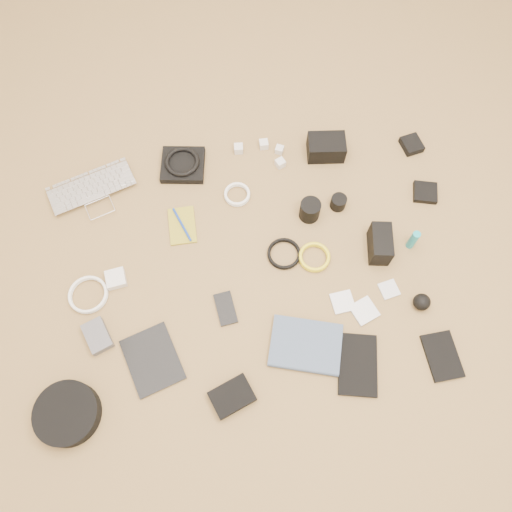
{
  "coord_description": "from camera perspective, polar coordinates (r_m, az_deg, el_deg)",
  "views": [
    {
      "loc": [
        -0.06,
        -0.66,
        1.67
      ],
      "look_at": [
        0.02,
        0.03,
        0.02
      ],
      "focal_mm": 35.0,
      "sensor_mm": 36.0,
      "label": 1
    }
  ],
  "objects": [
    {
      "name": "charger_b",
      "position": [
        2.02,
        2.69,
        12.05
      ],
      "size": [
        0.04,
        0.04,
        0.03
      ],
      "primitive_type": "cube",
      "rotation": [
        0.0,
        0.0,
        -0.43
      ],
      "color": "silver",
      "rests_on": "ground"
    },
    {
      "name": "phone",
      "position": [
        1.75,
        -3.5,
        -6.01
      ],
      "size": [
        0.08,
        0.13,
        0.01
      ],
      "primitive_type": "cube",
      "rotation": [
        0.0,
        0.0,
        0.15
      ],
      "color": "black",
      "rests_on": "ground"
    },
    {
      "name": "power_brick",
      "position": [
        1.84,
        -15.71,
        -2.51
      ],
      "size": [
        0.08,
        0.08,
        0.03
      ],
      "primitive_type": "cube",
      "rotation": [
        0.0,
        0.0,
        0.16
      ],
      "color": "silver",
      "rests_on": "ground"
    },
    {
      "name": "card_reader",
      "position": [
        2.03,
        18.77,
        6.9
      ],
      "size": [
        0.1,
        0.1,
        0.02
      ],
      "primitive_type": "cube",
      "rotation": [
        0.0,
        0.0,
        -0.24
      ],
      "color": "black",
      "rests_on": "ground"
    },
    {
      "name": "headphones",
      "position": [
        1.98,
        -8.44,
        10.62
      ],
      "size": [
        0.15,
        0.15,
        0.02
      ],
      "primitive_type": "torus",
      "rotation": [
        0.0,
        0.0,
        -0.13
      ],
      "color": "black",
      "rests_on": "headphone_pouch"
    },
    {
      "name": "lens_pouch",
      "position": [
        2.13,
        17.36,
        12.06
      ],
      "size": [
        0.09,
        0.1,
        0.03
      ],
      "primitive_type": "cube",
      "rotation": [
        0.0,
        0.0,
        0.22
      ],
      "color": "black",
      "rests_on": "ground"
    },
    {
      "name": "lens_b",
      "position": [
        1.91,
        9.39,
        6.07
      ],
      "size": [
        0.07,
        0.07,
        0.05
      ],
      "primitive_type": "cylinder",
      "rotation": [
        0.0,
        0.0,
        0.14
      ],
      "color": "black",
      "rests_on": "ground"
    },
    {
      "name": "tablet",
      "position": [
        1.73,
        -11.75,
        -11.51
      ],
      "size": [
        0.22,
        0.25,
        0.01
      ],
      "primitive_type": "cube",
      "rotation": [
        0.0,
        0.0,
        0.32
      ],
      "color": "black",
      "rests_on": "ground"
    },
    {
      "name": "cable_white_a",
      "position": [
        1.92,
        -2.16,
        6.96
      ],
      "size": [
        0.12,
        0.12,
        0.01
      ],
      "primitive_type": "torus",
      "rotation": [
        0.0,
        0.0,
        0.21
      ],
      "color": "white",
      "rests_on": "ground"
    },
    {
      "name": "filter_case_mid",
      "position": [
        1.78,
        12.26,
        -6.15
      ],
      "size": [
        0.11,
        0.11,
        0.01
      ],
      "primitive_type": "cube",
      "rotation": [
        0.0,
        0.0,
        0.39
      ],
      "color": "silver",
      "rests_on": "ground"
    },
    {
      "name": "notebook_black_b",
      "position": [
        1.81,
        20.5,
        -10.66
      ],
      "size": [
        0.12,
        0.17,
        0.01
      ],
      "primitive_type": "cube",
      "rotation": [
        0.0,
        0.0,
        0.07
      ],
      "color": "black",
      "rests_on": "ground"
    },
    {
      "name": "filter_case_left",
      "position": [
        1.77,
        9.86,
        -5.21
      ],
      "size": [
        0.08,
        0.08,
        0.01
      ],
      "primitive_type": "cube",
      "rotation": [
        0.0,
        0.0,
        0.12
      ],
      "color": "silver",
      "rests_on": "ground"
    },
    {
      "name": "charger_c",
      "position": [
        2.04,
        0.89,
        12.65
      ],
      "size": [
        0.03,
        0.03,
        0.03
      ],
      "primitive_type": "cube",
      "rotation": [
        0.0,
        0.0,
        0.02
      ],
      "color": "silver",
      "rests_on": "ground"
    },
    {
      "name": "battery_charger",
      "position": [
        1.79,
        -17.66,
        -8.71
      ],
      "size": [
        0.11,
        0.13,
        0.03
      ],
      "primitive_type": "cube",
      "rotation": [
        0.0,
        0.0,
        0.39
      ],
      "color": "#515055",
      "rests_on": "ground"
    },
    {
      "name": "paperback",
      "position": [
        1.69,
        5.35,
        -13.0
      ],
      "size": [
        0.27,
        0.23,
        0.02
      ],
      "primitive_type": "imported",
      "rotation": [
        0.0,
        0.0,
        1.3
      ],
      "color": "#3E4F6A",
      "rests_on": "ground"
    },
    {
      "name": "charger_d",
      "position": [
        1.99,
        2.79,
        10.56
      ],
      "size": [
        0.04,
        0.04,
        0.03
      ],
      "primitive_type": "cube",
      "rotation": [
        0.0,
        0.0,
        0.43
      ],
      "color": "silver",
      "rests_on": "ground"
    },
    {
      "name": "headphone_pouch",
      "position": [
        2.0,
        -8.35,
        10.26
      ],
      "size": [
        0.18,
        0.18,
        0.03
      ],
      "primitive_type": "cube",
      "rotation": [
        0.0,
        0.0,
        -0.13
      ],
      "color": "black",
      "rests_on": "ground"
    },
    {
      "name": "cable_yellow",
      "position": [
        1.82,
        6.66,
        -0.2
      ],
      "size": [
        0.12,
        0.12,
        0.01
      ],
      "primitive_type": "torus",
      "rotation": [
        0.0,
        0.0,
        0.07
      ],
      "color": "yellow",
      "rests_on": "ground"
    },
    {
      "name": "pen_blue",
      "position": [
        1.87,
        -8.46,
        3.58
      ],
      "size": [
        0.07,
        0.14,
        0.01
      ],
      "primitive_type": "cylinder",
      "rotation": [
        1.57,
        0.0,
        0.39
      ],
      "color": "#1434A3",
      "rests_on": "notebook_olive"
    },
    {
      "name": "notebook_black_a",
      "position": [
        1.73,
        11.54,
        -12.07
      ],
      "size": [
        0.16,
        0.23,
        0.01
      ],
      "primitive_type": "cube",
      "rotation": [
        0.0,
        0.0,
        -0.2
      ],
      "color": "black",
      "rests_on": "ground"
    },
    {
      "name": "notebook_olive",
      "position": [
        1.88,
        -8.43,
        3.46
      ],
      "size": [
        0.1,
        0.15,
        0.01
      ],
      "primitive_type": "cube",
      "rotation": [
        0.0,
        0.0,
        0.03
      ],
      "color": "olive",
      "rests_on": "ground"
    },
    {
      "name": "cable_black",
      "position": [
        1.81,
        3.21,
        0.2
      ],
      "size": [
        0.16,
        0.16,
        0.01
      ],
      "primitive_type": "torus",
      "rotation": [
        0.0,
        0.0,
        -0.39
      ],
      "color": "black",
      "rests_on": "ground"
    },
    {
      "name": "lens_cleaner",
      "position": [
        1.87,
        17.51,
        1.77
      ],
      "size": [
        0.03,
        0.03,
        0.1
      ],
      "primitive_type": "cylinder",
      "rotation": [
        0.0,
        0.0,
        -0.06
      ],
      "color": "teal",
      "rests_on": "ground"
    },
    {
      "name": "cable_white_b",
      "position": [
        1.85,
        -18.57,
        -4.26
      ],
      "size": [
        0.16,
        0.16,
        0.01
      ],
      "primitive_type": "torus",
      "rotation": [
        0.0,
        0.0,
        0.14
      ],
      "color": "white",
      "rests_on": "ground"
    },
    {
      "name": "lens_a",
      "position": [
        1.86,
        6.18,
        5.25
      ],
      "size": [
        0.08,
        0.08,
        0.08
      ],
      "primitive_type": "cylinder",
      "rotation": [
        0.0,
        0.0,
        -0.02
      ],
      "color": "black",
      "rests_on": "ground"
    },
    {
      "name": "headphone_case",
      "position": [
        1.76,
        -20.76,
        -16.48
      ],
      "size": [
        0.22,
        0.22,
        0.06
      ],
      "primitive_type": "cylinder",
      "rotation": [
        0.0,
        0.0,
        0.07
      ],
      "color": "black",
      "rests_on": "ground"
    },
    {
      "name": "drive_case",
      "position": [
        1.67,
        -2.76,
        -15.74
      ],
      "size": [
        0.16,
        0.14,
        0.03
      ],
      "primitive_type": "cube",
      "rotation": [
        0.0,
        0.0,
        0.38
      ],
      "color": "black",
      "rests_on": "ground"
    },
    {
      "name": "air_blower",
      "position": [
        1.82,
        18.42,
        -5.01
      ],
      "size": [
        0.07,
        0.07,
        0.06
      ],
      "primitive_type": "sphere",
      "rotation": [
        0.0,
        0.0,
        0.23
      ],
      "color": "black",
      "rests_on": "ground"
    },
    {
      "name": "filter_case_right",
      "position": [
        1.83,
        14.95,
        -3.71
      ],
      "size": [
        0.07,
        0.07,
        0.01
      ],
      "primitive_type": "cube",
      "rotation": [
        0.0,
        0.0,
        0.22
      ],
      "color": "silver",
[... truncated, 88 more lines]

